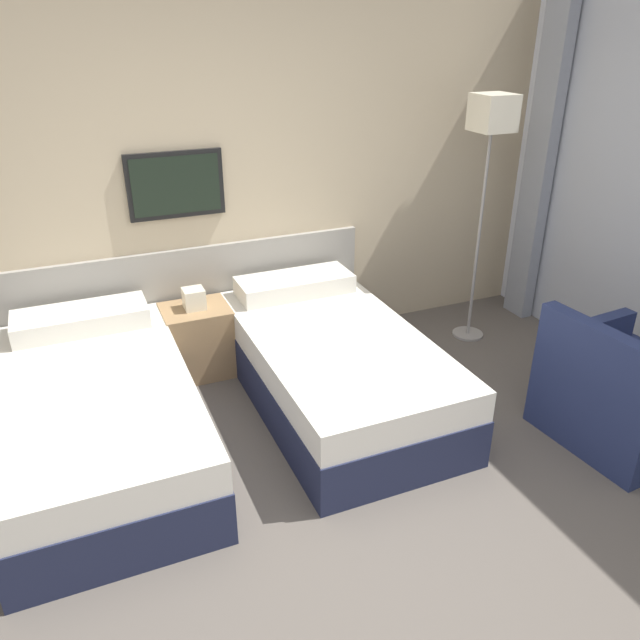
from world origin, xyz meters
TOP-DOWN VIEW (x-y plane):
  - ground_plane at (0.00, 0.00)m, footprint 16.00×16.00m
  - wall_headboard at (-0.02, 2.24)m, footprint 10.00×0.10m
  - bed_near_door at (-0.99, 1.24)m, footprint 1.03×1.91m
  - bed_near_window at (0.47, 1.24)m, footprint 1.03×1.91m
  - nightstand at (-0.26, 1.95)m, footprint 0.46×0.38m
  - floor_lamp at (1.84, 1.67)m, footprint 0.26×0.26m
  - armchair at (1.89, 0.20)m, footprint 0.89×0.84m

SIDE VIEW (x-z plane):
  - ground_plane at x=0.00m, z-range 0.00..0.00m
  - bed_near_door at x=-0.99m, z-range -0.05..0.57m
  - bed_near_window at x=0.47m, z-range -0.05..0.57m
  - nightstand at x=-0.26m, z-range -0.06..0.58m
  - armchair at x=1.89m, z-range -0.13..0.67m
  - wall_headboard at x=-0.02m, z-range -0.05..2.65m
  - floor_lamp at x=1.84m, z-range 0.65..2.48m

